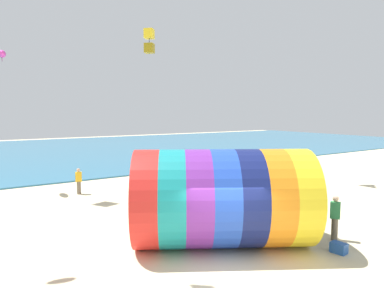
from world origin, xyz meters
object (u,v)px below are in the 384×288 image
(kite_magenta_parafoil, at_px, (2,54))
(giant_inflatable_tube, at_px, (222,198))
(kite_handler, at_px, (335,217))
(cooler_box, at_px, (339,248))
(bystander_near_water, at_px, (79,181))
(kite_yellow_box, at_px, (149,41))

(kite_magenta_parafoil, bearing_deg, giant_inflatable_tube, -67.82)
(kite_handler, xyz_separation_m, cooler_box, (-0.94, -0.83, -0.71))
(bystander_near_water, xyz_separation_m, cooler_box, (5.32, -13.62, -0.60))
(kite_magenta_parafoil, distance_m, cooler_box, 20.83)
(bystander_near_water, bearing_deg, kite_handler, -63.94)
(giant_inflatable_tube, relative_size, kite_handler, 4.16)
(kite_yellow_box, bearing_deg, giant_inflatable_tube, -88.23)
(kite_handler, relative_size, cooler_box, 3.33)
(kite_magenta_parafoil, relative_size, bystander_near_water, 0.86)
(bystander_near_water, distance_m, cooler_box, 14.63)
(kite_yellow_box, bearing_deg, kite_magenta_parafoil, 123.02)
(cooler_box, bearing_deg, kite_magenta_parafoil, 117.24)
(giant_inflatable_tube, distance_m, cooler_box, 4.36)
(kite_yellow_box, relative_size, bystander_near_water, 0.78)
(giant_inflatable_tube, relative_size, cooler_box, 13.86)
(giant_inflatable_tube, bearing_deg, kite_magenta_parafoil, 112.18)
(giant_inflatable_tube, bearing_deg, kite_handler, -26.62)
(kite_handler, distance_m, bystander_near_water, 14.24)
(giant_inflatable_tube, xyz_separation_m, bystander_near_water, (-2.36, 10.84, -0.99))
(kite_handler, xyz_separation_m, bystander_near_water, (-6.26, 12.79, -0.11))
(kite_yellow_box, height_order, cooler_box, kite_yellow_box)
(cooler_box, bearing_deg, kite_yellow_box, 110.54)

